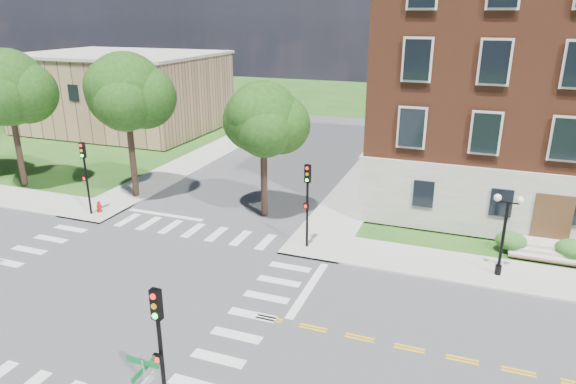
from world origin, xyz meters
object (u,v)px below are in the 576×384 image
(traffic_signal_se, at_px, (159,340))
(traffic_signal_ne, at_px, (307,195))
(fire_hydrant, at_px, (99,207))
(traffic_signal_nw, at_px, (85,169))
(twin_lamp_west, at_px, (504,230))

(traffic_signal_se, xyz_separation_m, traffic_signal_ne, (0.10, 13.96, 0.00))
(traffic_signal_se, distance_m, fire_hydrant, 20.39)
(traffic_signal_ne, xyz_separation_m, traffic_signal_nw, (-14.82, -0.22, 0.00))
(fire_hydrant, bearing_deg, traffic_signal_nw, -125.78)
(traffic_signal_ne, relative_size, traffic_signal_nw, 1.00)
(traffic_signal_se, relative_size, twin_lamp_west, 1.13)
(traffic_signal_ne, xyz_separation_m, twin_lamp_west, (10.05, 0.29, -0.66))
(traffic_signal_nw, xyz_separation_m, twin_lamp_west, (24.88, 0.51, -0.66))
(traffic_signal_nw, relative_size, fire_hydrant, 6.40)
(twin_lamp_west, bearing_deg, traffic_signal_nw, -178.83)
(twin_lamp_west, height_order, fire_hydrant, twin_lamp_west)
(traffic_signal_se, distance_m, traffic_signal_nw, 20.13)
(traffic_signal_ne, bearing_deg, twin_lamp_west, 1.63)
(traffic_signal_ne, bearing_deg, traffic_signal_se, -90.42)
(fire_hydrant, bearing_deg, traffic_signal_ne, -0.91)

